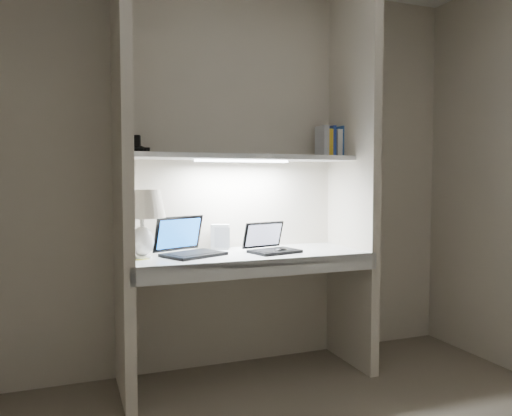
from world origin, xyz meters
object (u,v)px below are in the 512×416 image
laptop_main (188,246)px  speaker (220,237)px  book_row (332,142)px  laptop_netbook (271,245)px  table_lamp (142,212)px

laptop_main → speaker: (0.25, 0.16, 0.03)m
speaker → book_row: (0.76, -0.07, 0.61)m
speaker → book_row: 0.98m
laptop_netbook → book_row: (0.50, 0.15, 0.65)m
laptop_main → book_row: size_ratio=2.09×
laptop_main → speaker: laptop_main is taller
laptop_main → book_row: bearing=-20.0°
laptop_main → speaker: size_ratio=2.67×
table_lamp → laptop_main: (0.27, 0.03, -0.21)m
laptop_main → book_row: (1.01, 0.09, 0.64)m
book_row → laptop_main: bearing=-174.8°
speaker → table_lamp: bearing=-136.6°
table_lamp → laptop_main: bearing=6.0°
laptop_main → laptop_netbook: laptop_main is taller
table_lamp → speaker: (0.51, 0.19, -0.18)m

